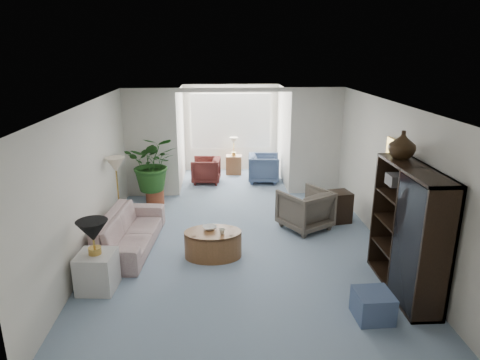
{
  "coord_description": "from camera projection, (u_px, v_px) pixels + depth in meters",
  "views": [
    {
      "loc": [
        -0.4,
        -6.62,
        3.34
      ],
      "look_at": [
        0.0,
        0.6,
        1.1
      ],
      "focal_mm": 32.0,
      "sensor_mm": 36.0,
      "label": 1
    }
  ],
  "objects": [
    {
      "name": "floor",
      "position": [
        242.0,
        252.0,
        7.32
      ],
      "size": [
        6.0,
        6.0,
        0.0
      ],
      "primitive_type": "plane",
      "color": "#89A0B5",
      "rests_on": "ground"
    },
    {
      "name": "sunroom_floor",
      "position": [
        233.0,
        181.0,
        11.23
      ],
      "size": [
        2.6,
        2.6,
        0.0
      ],
      "primitive_type": "plane",
      "color": "#89A0B5",
      "rests_on": "ground"
    },
    {
      "name": "back_pier_left",
      "position": [
        151.0,
        144.0,
        9.71
      ],
      "size": [
        1.2,
        0.12,
        2.5
      ],
      "primitive_type": "cube",
      "color": "beige",
      "rests_on": "ground"
    },
    {
      "name": "back_pier_right",
      "position": [
        316.0,
        142.0,
        9.92
      ],
      "size": [
        1.2,
        0.12,
        2.5
      ],
      "primitive_type": "cube",
      "color": "beige",
      "rests_on": "ground"
    },
    {
      "name": "back_header",
      "position": [
        234.0,
        90.0,
        9.46
      ],
      "size": [
        2.6,
        0.12,
        0.1
      ],
      "primitive_type": "cube",
      "color": "beige",
      "rests_on": "back_pier_left"
    },
    {
      "name": "window_pane",
      "position": [
        231.0,
        121.0,
        11.85
      ],
      "size": [
        2.2,
        0.02,
        1.5
      ],
      "primitive_type": "cube",
      "color": "white"
    },
    {
      "name": "window_blinds",
      "position": [
        231.0,
        121.0,
        11.82
      ],
      "size": [
        2.2,
        0.02,
        1.5
      ],
      "primitive_type": "cube",
      "color": "white"
    },
    {
      "name": "framed_picture",
      "position": [
        395.0,
        155.0,
        6.86
      ],
      "size": [
        0.04,
        0.5,
        0.4
      ],
      "primitive_type": "cube",
      "color": "#B1A38E"
    },
    {
      "name": "sofa",
      "position": [
        129.0,
        231.0,
        7.4
      ],
      "size": [
        1.0,
        2.17,
        0.61
      ],
      "primitive_type": "imported",
      "rotation": [
        0.0,
        0.0,
        1.49
      ],
      "color": "beige",
      "rests_on": "ground"
    },
    {
      "name": "end_table",
      "position": [
        97.0,
        272.0,
        6.11
      ],
      "size": [
        0.55,
        0.55,
        0.56
      ],
      "primitive_type": "cube",
      "rotation": [
        0.0,
        0.0,
        -0.08
      ],
      "color": "silver",
      "rests_on": "ground"
    },
    {
      "name": "table_lamp",
      "position": [
        93.0,
        231.0,
        5.92
      ],
      "size": [
        0.44,
        0.44,
        0.3
      ],
      "primitive_type": "cone",
      "color": "black",
      "rests_on": "end_table"
    },
    {
      "name": "floor_lamp",
      "position": [
        116.0,
        165.0,
        7.99
      ],
      "size": [
        0.36,
        0.36,
        0.28
      ],
      "primitive_type": "cone",
      "color": "beige",
      "rests_on": "ground"
    },
    {
      "name": "coffee_table",
      "position": [
        213.0,
        244.0,
        7.09
      ],
      "size": [
        1.2,
        1.2,
        0.45
      ],
      "primitive_type": "cylinder",
      "rotation": [
        0.0,
        0.0,
        0.32
      ],
      "color": "brown",
      "rests_on": "ground"
    },
    {
      "name": "coffee_bowl",
      "position": [
        210.0,
        228.0,
        7.11
      ],
      "size": [
        0.28,
        0.28,
        0.05
      ],
      "primitive_type": "imported",
      "rotation": [
        0.0,
        0.0,
        0.32
      ],
      "color": "white",
      "rests_on": "coffee_table"
    },
    {
      "name": "coffee_cup",
      "position": [
        222.0,
        231.0,
        6.92
      ],
      "size": [
        0.12,
        0.12,
        0.09
      ],
      "primitive_type": "imported",
      "rotation": [
        0.0,
        0.0,
        0.32
      ],
      "color": "beige",
      "rests_on": "coffee_table"
    },
    {
      "name": "wingback_chair",
      "position": [
        305.0,
        209.0,
        8.17
      ],
      "size": [
        1.15,
        1.16,
        0.77
      ],
      "primitive_type": "imported",
      "rotation": [
        0.0,
        0.0,
        3.69
      ],
      "color": "#585145",
      "rests_on": "ground"
    },
    {
      "name": "side_table_dark",
      "position": [
        337.0,
        207.0,
        8.52
      ],
      "size": [
        0.58,
        0.5,
        0.62
      ],
      "primitive_type": "cube",
      "rotation": [
        0.0,
        0.0,
        0.2
      ],
      "color": "black",
      "rests_on": "ground"
    },
    {
      "name": "entertainment_cabinet",
      "position": [
        408.0,
        231.0,
        5.91
      ],
      "size": [
        0.44,
        1.65,
        1.83
      ],
      "primitive_type": "cube",
      "color": "black",
      "rests_on": "ground"
    },
    {
      "name": "cabinet_urn",
      "position": [
        402.0,
        145.0,
        6.06
      ],
      "size": [
        0.38,
        0.38,
        0.4
      ],
      "primitive_type": "imported",
      "color": "black",
      "rests_on": "entertainment_cabinet"
    },
    {
      "name": "ottoman",
      "position": [
        373.0,
        305.0,
        5.48
      ],
      "size": [
        0.47,
        0.47,
        0.37
      ],
      "primitive_type": "cube",
      "rotation": [
        0.0,
        0.0,
        0.04
      ],
      "color": "#495E7E",
      "rests_on": "ground"
    },
    {
      "name": "plant_pot",
      "position": [
        155.0,
        197.0,
        9.53
      ],
      "size": [
        0.4,
        0.4,
        0.32
      ],
      "primitive_type": "cylinder",
      "color": "brown",
      "rests_on": "ground"
    },
    {
      "name": "house_plant",
      "position": [
        153.0,
        163.0,
        9.3
      ],
      "size": [
        1.11,
        0.96,
        1.24
      ],
      "primitive_type": "imported",
      "color": "#22511B",
      "rests_on": "plant_pot"
    },
    {
      "name": "sunroom_chair_blue",
      "position": [
        264.0,
        168.0,
        11.07
      ],
      "size": [
        0.85,
        0.83,
        0.72
      ],
      "primitive_type": "imported",
      "rotation": [
        0.0,
        0.0,
        1.48
      ],
      "color": "#495E7E",
      "rests_on": "ground"
    },
    {
      "name": "sunroom_chair_maroon",
      "position": [
        206.0,
        170.0,
        11.0
      ],
      "size": [
        0.77,
        0.76,
        0.65
      ],
      "primitive_type": "imported",
      "rotation": [
        0.0,
        0.0,
        -1.66
      ],
      "color": "#51211B",
      "rests_on": "ground"
    },
    {
      "name": "sunroom_table",
      "position": [
        234.0,
        165.0,
        11.78
      ],
      "size": [
        0.45,
        0.36,
        0.51
      ],
      "primitive_type": "cube",
      "rotation": [
        0.0,
        0.0,
        -0.09
      ],
      "color": "brown",
      "rests_on": "ground"
    },
    {
      "name": "shelf_clutter",
      "position": [
        413.0,
        217.0,
        5.65
      ],
      "size": [
        0.3,
        1.19,
        1.06
      ],
      "color": "#575452",
      "rests_on": "entertainment_cabinet"
    }
  ]
}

